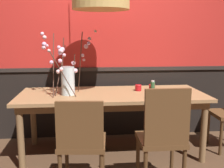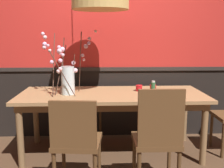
# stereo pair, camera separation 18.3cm
# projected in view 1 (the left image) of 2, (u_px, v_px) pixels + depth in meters

# --- Properties ---
(ground_plane) EXTENTS (24.00, 24.00, 0.00)m
(ground_plane) POSITION_uv_depth(u_px,v_px,m) (112.00, 152.00, 3.28)
(ground_plane) COLOR #4C3321
(back_wall) EXTENTS (4.72, 0.14, 2.81)m
(back_wall) POSITION_uv_depth(u_px,v_px,m) (107.00, 36.00, 3.65)
(back_wall) COLOR black
(back_wall) RESTS_ON ground
(dining_table) EXTENTS (2.14, 0.87, 0.74)m
(dining_table) POSITION_uv_depth(u_px,v_px,m) (112.00, 100.00, 3.16)
(dining_table) COLOR #997047
(dining_table) RESTS_ON ground
(chair_far_side_left) EXTENTS (0.48, 0.44, 0.91)m
(chair_far_side_left) POSITION_uv_depth(u_px,v_px,m) (85.00, 97.00, 3.97)
(chair_far_side_left) COLOR brown
(chair_far_side_left) RESTS_ON ground
(chair_far_side_right) EXTENTS (0.44, 0.42, 0.91)m
(chair_far_side_right) POSITION_uv_depth(u_px,v_px,m) (130.00, 95.00, 4.06)
(chair_far_side_right) COLOR brown
(chair_far_side_right) RESTS_ON ground
(chair_near_side_left) EXTENTS (0.45, 0.45, 0.88)m
(chair_near_side_left) POSITION_uv_depth(u_px,v_px,m) (82.00, 140.00, 2.35)
(chair_near_side_left) COLOR brown
(chair_near_side_left) RESTS_ON ground
(chair_near_side_right) EXTENTS (0.40, 0.39, 0.97)m
(chair_near_side_right) POSITION_uv_depth(u_px,v_px,m) (163.00, 135.00, 2.36)
(chair_near_side_right) COLOR brown
(chair_near_side_right) RESTS_ON ground
(vase_with_blossoms) EXTENTS (0.62, 0.46, 0.73)m
(vase_with_blossoms) POSITION_uv_depth(u_px,v_px,m) (67.00, 76.00, 3.02)
(vase_with_blossoms) COLOR silver
(vase_with_blossoms) RESTS_ON dining_table
(candle_holder_nearer_center) EXTENTS (0.08, 0.08, 0.07)m
(candle_holder_nearer_center) POSITION_uv_depth(u_px,v_px,m) (138.00, 88.00, 3.27)
(candle_holder_nearer_center) COLOR red
(candle_holder_nearer_center) RESTS_ON dining_table
(candle_holder_nearer_edge) EXTENTS (0.08, 0.08, 0.08)m
(candle_holder_nearer_edge) POSITION_uv_depth(u_px,v_px,m) (152.00, 87.00, 3.29)
(candle_holder_nearer_edge) COLOR red
(candle_holder_nearer_edge) RESTS_ON dining_table
(condiment_bottle) EXTENTS (0.05, 0.05, 0.14)m
(condiment_bottle) POSITION_uv_depth(u_px,v_px,m) (153.00, 87.00, 3.17)
(condiment_bottle) COLOR #2D5633
(condiment_bottle) RESTS_ON dining_table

